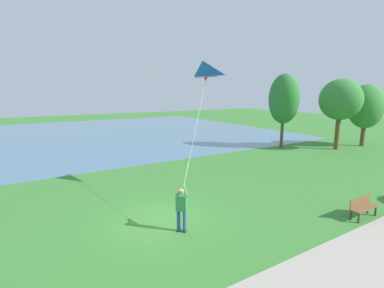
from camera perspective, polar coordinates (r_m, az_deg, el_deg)
ground_plane at (r=12.11m, az=-6.39°, el=-15.44°), size 120.00×120.00×0.00m
lake_water at (r=38.17m, az=-18.45°, el=2.06°), size 36.00×44.00×0.01m
walkway_path at (r=9.37m, az=24.12°, el=-24.84°), size 2.65×32.02×0.02m
person_kite_flyer at (r=10.84m, az=-2.14°, el=-12.51°), size 0.59×0.59×1.83m
flying_kite at (r=14.34m, az=2.25°, el=14.68°), size 3.77×3.22×5.05m
park_bench_near_walkway at (r=14.19m, az=31.59°, el=-10.77°), size 0.45×1.50×0.88m
tree_horizon_far at (r=29.05m, az=28.16°, el=7.99°), size 3.80×3.42×6.51m
tree_lakeside_far at (r=32.28m, az=32.11°, el=6.52°), size 3.17×3.64×6.08m
tree_treeline_left at (r=27.84m, az=18.33°, el=8.74°), size 3.05×2.49×7.01m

